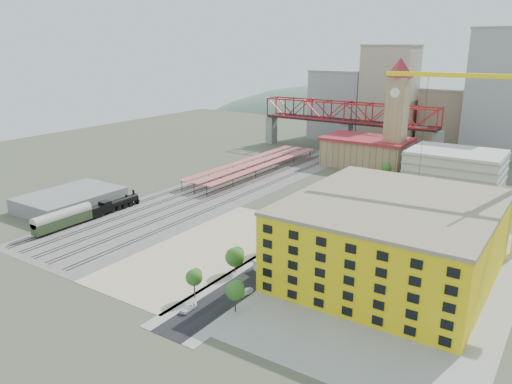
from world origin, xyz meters
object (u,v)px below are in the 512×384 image
Objects in this scene: site_trailer_c at (296,245)px; construction_building at (392,238)px; car_0 at (188,307)px; locomotive at (114,205)px; site_trailer_d at (327,225)px; coach at (62,219)px; site_trailer_a at (271,262)px; site_trailer_b at (281,255)px; clock_tower at (397,105)px.

construction_building is at bearing -16.65° from site_trailer_c.
car_0 is (-29.00, -40.00, -8.65)m from construction_building.
construction_building is 92.42m from locomotive.
site_trailer_d is (66.00, 24.50, -0.94)m from locomotive.
coach is at bearing 162.90° from car_0.
coach is 4.29× the size of car_0.
construction_building is 11.34× the size of car_0.
locomotive is 2.38× the size of site_trailer_a.
site_trailer_c is (-26.00, 0.45, -8.04)m from construction_building.
site_trailer_c is at bearing 4.76° from locomotive.
construction_building is at bearing 3.30° from site_trailer_b.
site_trailer_b is at bearing 81.39° from car_0.
site_trailer_a is 0.97× the size of site_trailer_c.
coach is at bearing -150.95° from site_trailer_a.
site_trailer_b reaches higher than car_0.
site_trailer_b is 1.15× the size of site_trailer_d.
coach is (-92.00, -24.58, -6.21)m from construction_building.
site_trailer_c is at bearing 77.39° from site_trailer_b.
site_trailer_c is at bearing 179.01° from construction_building.
construction_building is 33.49m from site_trailer_d.
site_trailer_a is at bearing 80.50° from car_0.
coach is 1.92× the size of site_trailer_c.
locomotive is at bearing -167.76° from site_trailer_a.
locomotive is at bearing -176.86° from construction_building.
site_trailer_a reaches higher than site_trailer_d.
site_trailer_b is (8.00, -107.41, -27.31)m from clock_tower.
site_trailer_c reaches higher than site_trailer_d.
construction_building is 50.16m from car_0.
locomotive is 2.27× the size of site_trailer_b.
locomotive reaches higher than site_trailer_b.
locomotive is (-92.00, -5.04, -7.26)m from construction_building.
site_trailer_a is 28.01m from car_0.
construction_building is 5.06× the size of site_trailer_c.
site_trailer_c is (66.00, 25.03, -1.83)m from coach.
coach is at bearing -165.04° from construction_building.
clock_tower is 103.54m from site_trailer_c.
construction_building is 2.20× the size of locomotive.
construction_building is 5.24× the size of site_trailer_a.
clock_tower is 5.14× the size of site_trailer_b.
site_trailer_c reaches higher than site_trailer_a.
site_trailer_b is at bearing 14.58° from coach.
site_trailer_a is (-26.00, -12.16, -8.09)m from construction_building.
clock_tower is 5.39× the size of site_trailer_a.
clock_tower is at bearing 88.44° from site_trailer_d.
car_0 is at bearing -29.03° from locomotive.
clock_tower reaches higher than locomotive.
clock_tower is at bearing 112.47° from site_trailer_a.
construction_building reaches higher than site_trailer_b.
site_trailer_d is at bearing 108.39° from site_trailer_a.
site_trailer_c reaches higher than car_0.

